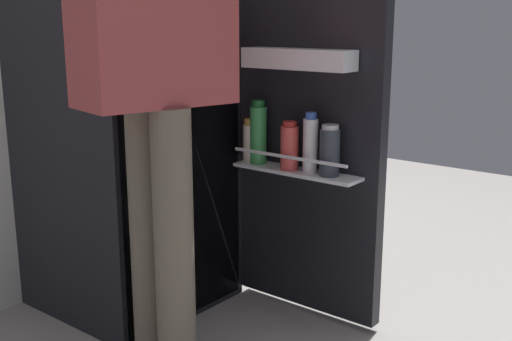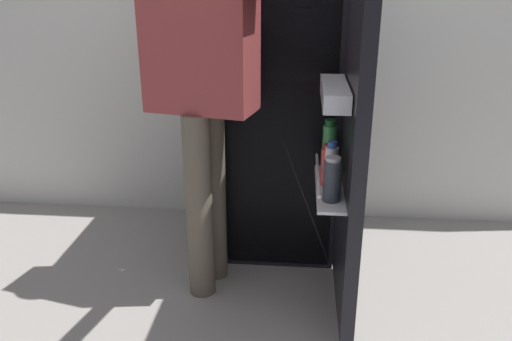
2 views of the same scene
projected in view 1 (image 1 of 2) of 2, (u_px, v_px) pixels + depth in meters
The scene contains 3 objects.
ground_plane at pixel (240, 339), 2.22m from camera, with size 6.08×6.08×0.00m, color gray.
refrigerator at pixel (140, 100), 2.36m from camera, with size 0.68×1.22×1.61m.
person at pixel (157, 42), 1.81m from camera, with size 0.57×0.82×1.71m.
Camera 1 is at (-1.54, -1.30, 1.10)m, focal length 44.21 mm.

